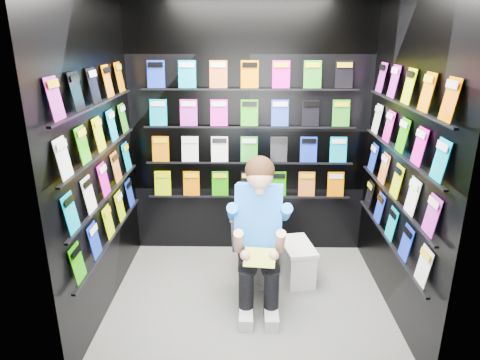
{
  "coord_description": "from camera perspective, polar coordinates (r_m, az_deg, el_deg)",
  "views": [
    {
      "loc": [
        -0.02,
        -3.22,
        2.22
      ],
      "look_at": [
        -0.08,
        0.15,
        1.07
      ],
      "focal_mm": 32.0,
      "sensor_mm": 36.0,
      "label": 1
    }
  ],
  "objects": [
    {
      "name": "floor",
      "position": [
        3.92,
        1.16,
        -15.74
      ],
      "size": [
        2.4,
        2.4,
        0.0
      ],
      "primitive_type": "plane",
      "color": "slate",
      "rests_on": "ground"
    },
    {
      "name": "wall_back",
      "position": [
        4.32,
        1.25,
        6.52
      ],
      "size": [
        2.4,
        0.04,
        2.6
      ],
      "primitive_type": "cube",
      "color": "black",
      "rests_on": "floor"
    },
    {
      "name": "wall_front",
      "position": [
        2.41,
        1.42,
        -3.69
      ],
      "size": [
        2.4,
        0.04,
        2.6
      ],
      "primitive_type": "cube",
      "color": "black",
      "rests_on": "floor"
    },
    {
      "name": "wall_left",
      "position": [
        3.55,
        -18.45,
        2.82
      ],
      "size": [
        0.04,
        2.0,
        2.6
      ],
      "primitive_type": "cube",
      "color": "black",
      "rests_on": "floor"
    },
    {
      "name": "wall_right",
      "position": [
        3.57,
        20.98,
        2.59
      ],
      "size": [
        0.04,
        2.0,
        2.6
      ],
      "primitive_type": "cube",
      "color": "black",
      "rests_on": "floor"
    },
    {
      "name": "comics_back",
      "position": [
        4.29,
        1.25,
        6.5
      ],
      "size": [
        2.1,
        0.06,
        1.37
      ],
      "primitive_type": null,
      "color": "orange",
      "rests_on": "wall_back"
    },
    {
      "name": "comics_left",
      "position": [
        3.54,
        -18.0,
        2.9
      ],
      "size": [
        0.06,
        1.7,
        1.37
      ],
      "primitive_type": null,
      "color": "orange",
      "rests_on": "wall_left"
    },
    {
      "name": "comics_right",
      "position": [
        3.56,
        20.53,
        2.68
      ],
      "size": [
        0.06,
        1.7,
        1.37
      ],
      "primitive_type": null,
      "color": "orange",
      "rests_on": "wall_right"
    },
    {
      "name": "toilet",
      "position": [
        4.12,
        2.31,
        -7.93
      ],
      "size": [
        0.5,
        0.79,
        0.73
      ],
      "primitive_type": "imported",
      "rotation": [
        0.0,
        0.0,
        3.04
      ],
      "color": "silver",
      "rests_on": "floor"
    },
    {
      "name": "longbox",
      "position": [
        4.16,
        7.58,
        -10.93
      ],
      "size": [
        0.32,
        0.48,
        0.33
      ],
      "primitive_type": "cube",
      "rotation": [
        0.0,
        0.0,
        0.18
      ],
      "color": "silver",
      "rests_on": "floor"
    },
    {
      "name": "longbox_lid",
      "position": [
        4.08,
        7.69,
        -8.7
      ],
      "size": [
        0.35,
        0.51,
        0.03
      ],
      "primitive_type": "cube",
      "rotation": [
        0.0,
        0.0,
        0.18
      ],
      "color": "silver",
      "rests_on": "longbox"
    },
    {
      "name": "reader",
      "position": [
        3.6,
        2.52,
        -4.81
      ],
      "size": [
        0.61,
        0.83,
        1.43
      ],
      "primitive_type": null,
      "rotation": [
        0.0,
        0.0,
        -0.11
      ],
      "color": "blue",
      "rests_on": "toilet"
    },
    {
      "name": "held_comic",
      "position": [
        3.38,
        2.62,
        -10.29
      ],
      "size": [
        0.26,
        0.17,
        0.1
      ],
      "primitive_type": "cube",
      "rotation": [
        -0.96,
        0.0,
        -0.11
      ],
      "color": "green",
      "rests_on": "reader"
    }
  ]
}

